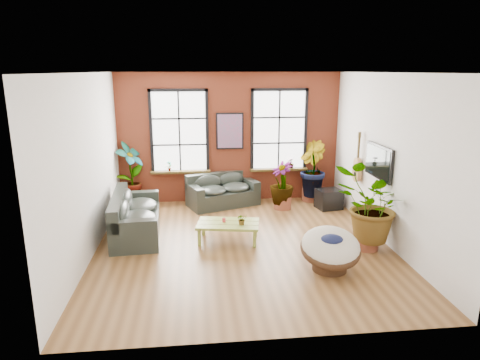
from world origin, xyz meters
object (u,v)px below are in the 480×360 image
object	(u,v)px
sofa_back	(222,191)
sofa_left	(133,216)
coffee_table	(228,225)
papasan_chair	(330,248)

from	to	relation	value
sofa_back	sofa_left	xyz separation A→B (m)	(-2.09, -1.94, 0.03)
sofa_left	sofa_back	bearing A→B (deg)	-50.97
sofa_back	sofa_left	size ratio (longest dim) A/B	0.86
sofa_back	coffee_table	bearing A→B (deg)	-111.89
sofa_back	papasan_chair	distance (m)	4.45
sofa_back	sofa_left	distance (m)	2.85
sofa_left	coffee_table	xyz separation A→B (m)	(2.05, -0.62, -0.05)
sofa_left	papasan_chair	size ratio (longest dim) A/B	1.96
sofa_back	sofa_left	world-z (taller)	sofa_left
sofa_back	papasan_chair	size ratio (longest dim) A/B	1.68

